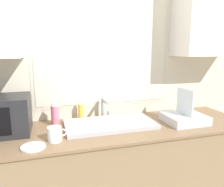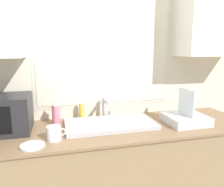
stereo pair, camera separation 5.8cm
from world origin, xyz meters
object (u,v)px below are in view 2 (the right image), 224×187
object	(u,v)px
dish_rack	(185,118)
mug_near_sink	(54,133)
spray_bottle	(56,112)
soap_bottle	(82,111)
faucet	(105,106)

from	to	relation	value
dish_rack	mug_near_sink	world-z (taller)	dish_rack
dish_rack	spray_bottle	size ratio (longest dim) A/B	1.45
soap_bottle	mug_near_sink	xyz separation A→B (m)	(-0.24, -0.41, -0.02)
dish_rack	mug_near_sink	size ratio (longest dim) A/B	2.48
mug_near_sink	dish_rack	bearing A→B (deg)	4.93
dish_rack	spray_bottle	bearing A→B (deg)	167.79
faucet	spray_bottle	size ratio (longest dim) A/B	0.84
spray_bottle	faucet	bearing A→B (deg)	8.50
dish_rack	spray_bottle	distance (m)	1.08
faucet	spray_bottle	distance (m)	0.43
faucet	dish_rack	distance (m)	0.69
dish_rack	soap_bottle	distance (m)	0.89
faucet	mug_near_sink	size ratio (longest dim) A/B	1.43
dish_rack	spray_bottle	world-z (taller)	dish_rack
faucet	dish_rack	xyz separation A→B (m)	(0.62, -0.29, -0.07)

